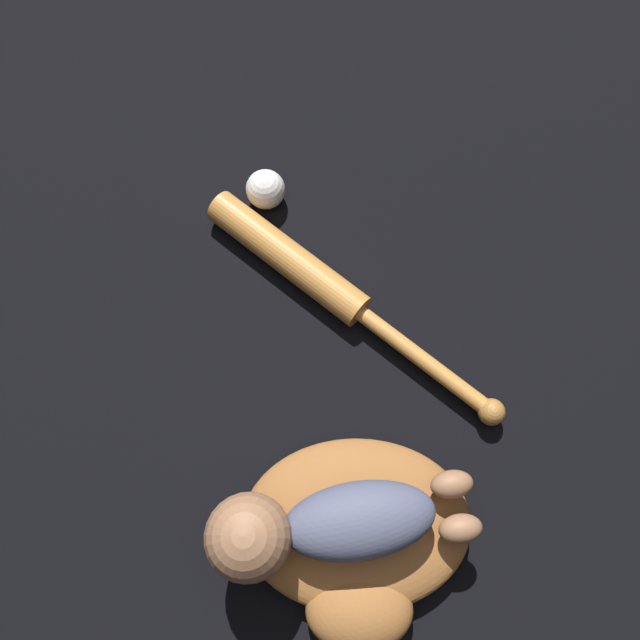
# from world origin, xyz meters

# --- Properties ---
(ground_plane) EXTENTS (6.00, 6.00, 0.00)m
(ground_plane) POSITION_xyz_m (0.00, 0.00, 0.00)
(ground_plane) COLOR black
(baseball_glove) EXTENTS (0.39, 0.35, 0.07)m
(baseball_glove) POSITION_xyz_m (-0.01, 0.05, 0.04)
(baseball_glove) COLOR #935B2D
(baseball_glove) RESTS_ON ground
(baby_figure) EXTENTS (0.36, 0.23, 0.11)m
(baby_figure) POSITION_xyz_m (0.05, 0.06, 0.12)
(baby_figure) COLOR #4C516B
(baby_figure) RESTS_ON baseball_glove
(baseball_bat) EXTENTS (0.56, 0.26, 0.06)m
(baseball_bat) POSITION_xyz_m (0.17, -0.32, 0.03)
(baseball_bat) COLOR #C6843D
(baseball_bat) RESTS_ON ground
(baseball) EXTENTS (0.07, 0.07, 0.07)m
(baseball) POSITION_xyz_m (0.30, -0.45, 0.03)
(baseball) COLOR white
(baseball) RESTS_ON ground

